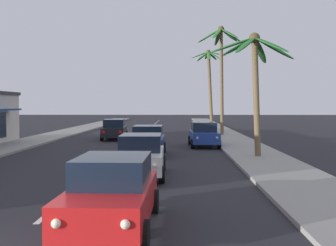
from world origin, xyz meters
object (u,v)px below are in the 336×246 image
Objects in this scene: sedan_fifth_in_queue at (148,140)px; sedan_oncoming_far at (115,129)px; sedan_parked_nearest_kerb at (204,134)px; sedan_lead_at_stop_bar at (112,192)px; palm_right_farthest at (209,75)px; palm_right_third at (221,56)px; palm_right_second at (255,66)px; sedan_third_in_queue at (141,155)px.

sedan_fifth_in_queue is 0.99× the size of sedan_oncoming_far.
sedan_lead_at_stop_bar is at bearing -99.86° from sedan_parked_nearest_kerb.
sedan_fifth_in_queue is 0.45× the size of palm_right_farthest.
palm_right_third reaches higher than sedan_oncoming_far.
sedan_parked_nearest_kerb is 26.05m from palm_right_farthest.
palm_right_third is at bearing 77.11° from sedan_parked_nearest_kerb.
sedan_parked_nearest_kerb is at bearing -102.89° from palm_right_third.
sedan_lead_at_stop_bar is at bearing -97.19° from palm_right_farthest.
sedan_parked_nearest_kerb is at bearing -95.17° from palm_right_farthest.
sedan_oncoming_far is 22.68m from palm_right_farthest.
sedan_parked_nearest_kerb is at bearing 110.04° from palm_right_second.
palm_right_third reaches higher than palm_right_farthest.
palm_right_second reaches higher than sedan_lead_at_stop_bar.
sedan_third_in_queue is 0.45× the size of palm_right_third.
palm_right_third is 15.79m from palm_right_farthest.
sedan_fifth_in_queue is at bearing 90.76° from sedan_lead_at_stop_bar.
palm_right_farthest is (5.77, 30.16, 5.90)m from sedan_fifth_in_queue.
sedan_oncoming_far is (-3.68, 24.40, 0.00)m from sedan_lead_at_stop_bar.
palm_right_farthest reaches higher than palm_right_second.
palm_right_farthest reaches higher than sedan_fifth_in_queue.
sedan_third_in_queue is 12.37m from sedan_parked_nearest_kerb.
palm_right_second is at bearing -13.50° from sedan_fifth_in_queue.
sedan_fifth_in_queue is 0.45× the size of palm_right_third.
sedan_fifth_in_queue is 6.00m from sedan_parked_nearest_kerb.
palm_right_third is at bearing 68.53° from sedan_fifth_in_queue.
palm_right_second reaches higher than sedan_third_in_queue.
palm_right_farthest reaches higher than sedan_oncoming_far.
palm_right_second is at bearing 66.26° from sedan_lead_at_stop_bar.
sedan_third_in_queue is 1.00× the size of sedan_parked_nearest_kerb.
sedan_oncoming_far is 11.92m from palm_right_third.
sedan_third_in_queue and sedan_fifth_in_queue have the same top height.
palm_right_third is at bearing 75.76° from sedan_third_in_queue.
palm_right_farthest is at bearing 81.51° from sedan_third_in_queue.
sedan_lead_at_stop_bar is 14.46m from palm_right_second.
palm_right_farthest reaches higher than sedan_parked_nearest_kerb.
sedan_third_in_queue is at bearing 89.73° from sedan_lead_at_stop_bar.
sedan_lead_at_stop_bar is at bearing -90.27° from sedan_third_in_queue.
palm_right_farthest reaches higher than sedan_lead_at_stop_bar.
palm_right_second is at bearing -51.62° from sedan_oncoming_far.
palm_right_third reaches higher than palm_right_second.
sedan_lead_at_stop_bar is at bearing -89.24° from sedan_fifth_in_queue.
sedan_parked_nearest_kerb is (6.98, -5.43, 0.00)m from sedan_oncoming_far.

